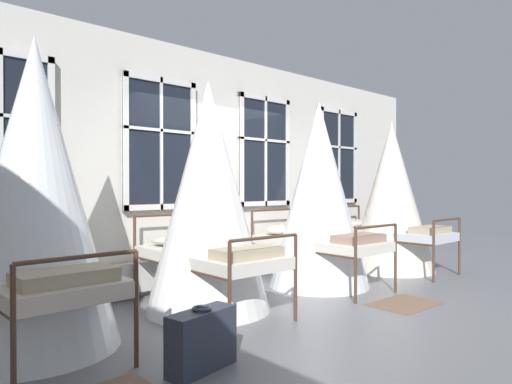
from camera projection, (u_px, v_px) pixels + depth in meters
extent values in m
plane|color=slate|center=(279.00, 299.00, 5.42)|extent=(19.03, 19.03, 0.00)
cube|color=silver|center=(213.00, 169.00, 6.39)|extent=(9.44, 0.10, 3.21)
cube|color=black|center=(1.00, 132.00, 4.50)|extent=(1.03, 0.02, 1.67)
cube|color=silver|center=(1.00, 212.00, 4.51)|extent=(1.03, 0.06, 0.07)
cube|color=silver|center=(0.00, 52.00, 4.49)|extent=(1.03, 0.06, 0.07)
cube|color=silver|center=(51.00, 136.00, 4.82)|extent=(0.07, 0.06, 1.67)
cube|color=silver|center=(1.00, 132.00, 4.50)|extent=(0.04, 0.06, 1.67)
cube|color=silver|center=(1.00, 115.00, 4.50)|extent=(1.03, 0.06, 0.04)
cube|color=black|center=(161.00, 144.00, 5.70)|extent=(1.03, 0.02, 1.67)
cube|color=silver|center=(161.00, 207.00, 5.71)|extent=(1.03, 0.06, 0.07)
cube|color=silver|center=(161.00, 80.00, 5.70)|extent=(1.03, 0.06, 0.07)
cube|color=silver|center=(125.00, 141.00, 5.39)|extent=(0.07, 0.06, 1.67)
cube|color=silver|center=(192.00, 146.00, 6.02)|extent=(0.07, 0.06, 1.67)
cube|color=silver|center=(161.00, 144.00, 5.70)|extent=(0.04, 0.06, 1.67)
cube|color=silver|center=(161.00, 130.00, 5.70)|extent=(1.03, 0.06, 0.04)
cube|color=black|center=(265.00, 151.00, 6.90)|extent=(1.03, 0.02, 1.67)
cube|color=silver|center=(265.00, 203.00, 6.91)|extent=(1.03, 0.06, 0.07)
cube|color=silver|center=(265.00, 99.00, 6.90)|extent=(1.03, 0.06, 0.07)
cube|color=silver|center=(241.00, 149.00, 6.59)|extent=(0.07, 0.06, 1.67)
cube|color=silver|center=(287.00, 153.00, 7.22)|extent=(0.07, 0.06, 1.67)
cube|color=silver|center=(265.00, 151.00, 6.90)|extent=(0.04, 0.06, 1.67)
cube|color=silver|center=(265.00, 140.00, 6.90)|extent=(1.03, 0.06, 0.04)
cube|color=black|center=(338.00, 156.00, 8.11)|extent=(1.03, 0.02, 1.67)
cube|color=silver|center=(338.00, 201.00, 8.11)|extent=(1.03, 0.06, 0.07)
cube|color=silver|center=(339.00, 112.00, 8.10)|extent=(1.03, 0.06, 0.07)
cube|color=silver|center=(321.00, 155.00, 7.79)|extent=(0.07, 0.06, 1.67)
cube|color=silver|center=(354.00, 158.00, 8.42)|extent=(0.07, 0.06, 1.67)
cube|color=silver|center=(338.00, 156.00, 8.11)|extent=(0.04, 0.06, 1.67)
cube|color=silver|center=(338.00, 147.00, 8.10)|extent=(1.03, 0.06, 0.04)
cube|color=silver|center=(219.00, 265.00, 6.31)|extent=(6.00, 0.10, 0.36)
cylinder|color=#4C3323|center=(49.00, 268.00, 4.69)|extent=(0.04, 0.04, 1.00)
cylinder|color=#4C3323|center=(13.00, 334.00, 2.79)|extent=(0.04, 0.04, 0.87)
cylinder|color=#4C3323|center=(136.00, 309.00, 3.37)|extent=(0.04, 0.04, 0.87)
cylinder|color=#4C3323|center=(85.00, 279.00, 4.03)|extent=(0.09, 1.83, 0.03)
cylinder|color=#4C3323|center=(4.00, 223.00, 4.40)|extent=(0.84, 0.06, 0.03)
cylinder|color=#4C3323|center=(80.00, 257.00, 3.07)|extent=(0.84, 0.06, 0.03)
cube|color=beige|center=(36.00, 279.00, 3.74)|extent=(0.91, 1.87, 0.13)
ellipsoid|color=silver|center=(11.00, 254.00, 4.23)|extent=(0.65, 0.42, 0.14)
cube|color=tan|center=(66.00, 277.00, 3.26)|extent=(0.70, 0.38, 0.10)
cone|color=white|center=(35.00, 192.00, 3.73)|extent=(1.36, 1.36, 2.60)
cylinder|color=#4C3323|center=(135.00, 258.00, 5.35)|extent=(0.04, 0.04, 1.00)
cylinder|color=#4C3323|center=(194.00, 252.00, 5.90)|extent=(0.04, 0.04, 1.00)
cylinder|color=#4C3323|center=(230.00, 290.00, 3.97)|extent=(0.04, 0.04, 0.87)
cylinder|color=#4C3323|center=(296.00, 278.00, 4.53)|extent=(0.04, 0.04, 0.87)
cylinder|color=#4C3323|center=(175.00, 267.00, 4.66)|extent=(0.05, 1.83, 0.03)
cylinder|color=#4C3323|center=(238.00, 258.00, 5.21)|extent=(0.05, 1.83, 0.03)
cylinder|color=#4C3323|center=(166.00, 215.00, 5.62)|extent=(0.84, 0.04, 0.03)
cylinder|color=#4C3323|center=(265.00, 238.00, 4.24)|extent=(0.84, 0.04, 0.03)
cube|color=silver|center=(208.00, 256.00, 4.94)|extent=(0.88, 1.86, 0.13)
ellipsoid|color=#B7B2A3|center=(176.00, 239.00, 5.44)|extent=(0.65, 0.41, 0.14)
cube|color=tan|center=(247.00, 253.00, 4.44)|extent=(0.69, 0.37, 0.10)
cone|color=white|center=(208.00, 196.00, 4.93)|extent=(1.36, 1.36, 2.50)
cylinder|color=#4C3323|center=(252.00, 245.00, 6.58)|extent=(0.04, 0.04, 1.00)
cylinder|color=#4C3323|center=(292.00, 241.00, 7.13)|extent=(0.04, 0.04, 1.00)
cylinder|color=#4C3323|center=(356.00, 266.00, 5.20)|extent=(0.04, 0.04, 0.87)
cylinder|color=#4C3323|center=(395.00, 258.00, 5.75)|extent=(0.04, 0.04, 0.87)
cylinder|color=#4C3323|center=(298.00, 250.00, 5.89)|extent=(0.05, 1.83, 0.03)
cylinder|color=#4C3323|center=(338.00, 245.00, 6.44)|extent=(0.05, 1.83, 0.03)
cylinder|color=#4C3323|center=(273.00, 210.00, 6.85)|extent=(0.84, 0.04, 0.03)
cylinder|color=#4C3323|center=(377.00, 226.00, 5.47)|extent=(0.84, 0.04, 0.03)
cube|color=silver|center=(319.00, 243.00, 6.16)|extent=(0.88, 1.86, 0.13)
ellipsoid|color=beige|center=(284.00, 229.00, 6.67)|extent=(0.65, 0.41, 0.14)
cube|color=gray|center=(359.00, 239.00, 5.67)|extent=(0.69, 0.37, 0.10)
cone|color=white|center=(319.00, 194.00, 6.16)|extent=(1.36, 1.36, 2.50)
cylinder|color=#4C3323|center=(330.00, 237.00, 7.70)|extent=(0.04, 0.04, 1.00)
cylinder|color=#4C3323|center=(359.00, 233.00, 8.27)|extent=(0.04, 0.04, 1.00)
cylinder|color=#4C3323|center=(434.00, 252.00, 6.35)|extent=(0.04, 0.04, 0.87)
cylinder|color=#4C3323|center=(459.00, 246.00, 6.92)|extent=(0.04, 0.04, 0.87)
cylinder|color=#4C3323|center=(377.00, 240.00, 7.03)|extent=(0.05, 1.83, 0.03)
cylinder|color=#4C3323|center=(405.00, 236.00, 7.59)|extent=(0.05, 1.83, 0.03)
cylinder|color=#4C3323|center=(345.00, 207.00, 7.98)|extent=(0.84, 0.04, 0.03)
cylinder|color=#4C3323|center=(447.00, 219.00, 6.63)|extent=(0.84, 0.04, 0.03)
cube|color=silver|center=(391.00, 234.00, 7.31)|extent=(0.88, 1.86, 0.13)
ellipsoid|color=#B7B2A3|center=(356.00, 223.00, 7.80)|extent=(0.65, 0.41, 0.14)
cube|color=tan|center=(430.00, 230.00, 6.82)|extent=(0.69, 0.37, 0.10)
cone|color=silver|center=(391.00, 196.00, 7.30)|extent=(1.36, 1.36, 2.41)
cube|color=brown|center=(405.00, 304.00, 5.17)|extent=(0.81, 0.58, 0.01)
cube|color=#2D3342|center=(202.00, 340.00, 3.31)|extent=(0.59, 0.30, 0.44)
cube|color=tan|center=(191.00, 337.00, 3.37)|extent=(0.50, 0.11, 0.03)
torus|color=#2D3342|center=(202.00, 308.00, 3.31)|extent=(0.17, 0.17, 0.02)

